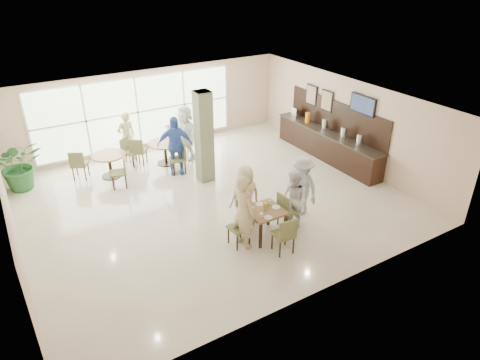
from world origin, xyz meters
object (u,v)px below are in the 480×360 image
main_table (265,214)px  buffet_counter (327,143)px  round_table_left (109,160)px  adult_b (185,132)px  potted_plant (19,165)px  teen_standing (302,186)px  adult_a (175,146)px  teen_left (243,211)px  teen_far (245,196)px  adult_standing (127,137)px  teen_right (294,200)px  round_table_right (165,148)px

main_table → buffet_counter: (4.44, 2.77, -0.09)m
round_table_left → adult_b: 2.66m
potted_plant → teen_standing: 8.20m
round_table_left → adult_a: (1.87, -0.84, 0.38)m
teen_left → main_table: bearing=-99.6°
teen_standing → teen_far: bearing=-105.4°
adult_standing → teen_far: bearing=93.9°
potted_plant → adult_a: adult_a is taller
main_table → potted_plant: (-4.75, 5.79, 0.11)m
round_table_left → teen_right: size_ratio=0.66×
teen_left → teen_far: (0.52, 0.75, -0.11)m
teen_right → adult_standing: (-2.26, 6.11, 0.07)m
adult_b → buffet_counter: bearing=40.0°
adult_a → teen_right: bearing=-49.7°
teen_standing → adult_b: adult_b is taller
round_table_left → adult_b: adult_b is taller
teen_left → adult_b: 5.40m
teen_standing → adult_standing: 6.35m
potted_plant → teen_left: teen_left is taller
potted_plant → adult_a: (4.32, -1.43, 0.19)m
main_table → round_table_left: (-2.31, 5.19, -0.08)m
buffet_counter → teen_standing: 3.83m
teen_left → teen_far: size_ratio=1.13×
teen_far → adult_a: 3.65m
potted_plant → teen_far: teen_far is taller
round_table_right → teen_far: bearing=-85.7°
teen_standing → buffet_counter: bearing=124.1°
main_table → round_table_left: same height
potted_plant → teen_right: size_ratio=0.96×
main_table → round_table_left: bearing=114.0°
round_table_right → potted_plant: (-4.30, 0.60, 0.19)m
round_table_right → adult_b: (0.79, 0.08, 0.35)m
teen_right → adult_b: adult_b is taller
adult_a → adult_b: (0.77, 0.92, -0.03)m
adult_a → round_table_left: bearing=180.0°
main_table → adult_standing: (-1.43, 6.08, 0.21)m
main_table → adult_a: 4.38m
teen_standing → teen_left: bearing=-82.0°
buffet_counter → teen_far: bearing=-155.7°
round_table_left → round_table_right: bearing=-0.0°
teen_left → round_table_right: bearing=-14.8°
teen_standing → adult_standing: size_ratio=0.96×
adult_standing → round_table_right: bearing=127.9°
teen_left → adult_standing: size_ratio=1.08×
teen_right → adult_standing: bearing=-154.3°
teen_far → adult_standing: adult_standing is taller
teen_right → teen_far: bearing=-122.7°
teen_far → potted_plant: bearing=-42.1°
main_table → teen_right: 0.85m
teen_left → teen_right: bearing=-102.6°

